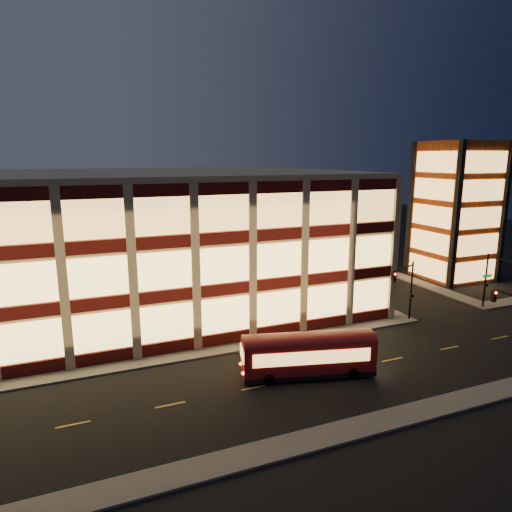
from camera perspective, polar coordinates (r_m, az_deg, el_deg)
name	(u,v)px	position (r m, az deg, el deg)	size (l,w,h in m)	color
ground	(180,363)	(37.69, -9.52, -13.01)	(200.00, 200.00, 0.00)	black
sidewalk_office_south	(139,363)	(38.10, -14.39, -12.82)	(54.00, 2.00, 0.15)	#514F4C
sidewalk_office_east	(322,280)	(60.83, 8.24, -3.02)	(2.00, 30.00, 0.15)	#514F4C
sidewalk_tower_west	(390,272)	(66.97, 16.38, -1.98)	(2.00, 30.00, 0.15)	#514F4C
sidewalk_near	(235,460)	(26.83, -2.63, -24.13)	(100.00, 2.00, 0.15)	#514F4C
office_building	(114,240)	(51.21, -17.29, 1.89)	(50.45, 30.45, 14.50)	tan
stair_tower	(456,211)	(65.76, 23.68, 5.14)	(8.60, 8.60, 18.00)	#8C3814
traffic_signal_far	(405,283)	(46.19, 18.15, -3.25)	(3.79, 1.87, 6.00)	black
traffic_signal_right	(498,274)	(53.55, 28.01, -2.01)	(1.20, 4.37, 6.00)	black
trolley_bus	(308,352)	(34.72, 6.52, -11.86)	(10.10, 4.78, 3.32)	maroon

